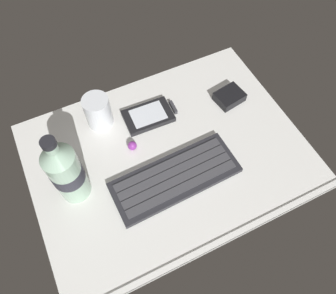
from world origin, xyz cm
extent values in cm
cube|color=silver|center=(0.00, 0.00, -1.00)|extent=(64.00, 48.00, 2.00)
cube|color=silver|center=(0.00, -23.40, 0.40)|extent=(64.00, 1.20, 0.80)
cube|color=#232328|center=(-1.42, -6.69, 0.70)|extent=(29.33, 11.91, 1.40)
cube|color=#3D3D42|center=(-1.52, -3.39, 1.55)|extent=(26.73, 2.84, 0.30)
cube|color=#3D3D42|center=(-1.45, -5.59, 1.55)|extent=(26.73, 2.84, 0.30)
cube|color=#3D3D42|center=(-1.38, -7.79, 1.55)|extent=(26.73, 2.84, 0.30)
cube|color=#3D3D42|center=(-1.31, -9.99, 1.55)|extent=(26.73, 2.84, 0.30)
cube|color=black|center=(0.50, 11.50, 0.70)|extent=(12.28, 8.06, 1.40)
cube|color=silver|center=(0.50, 11.50, 1.45)|extent=(8.62, 6.25, 0.10)
cube|color=#333338|center=(6.90, 11.25, 0.70)|extent=(0.95, 3.83, 1.12)
cylinder|color=silver|center=(-11.19, 15.59, 4.25)|extent=(6.40, 6.40, 8.50)
cylinder|color=orange|center=(-11.19, 15.59, 3.26)|extent=(5.50, 5.50, 6.12)
cylinder|color=#9EC1A8|center=(-22.39, 0.53, 7.50)|extent=(6.60, 6.60, 15.00)
cone|color=#9EC1A8|center=(-22.39, 0.53, 16.40)|extent=(6.60, 6.60, 2.80)
cylinder|color=#9EC1A8|center=(-22.39, 0.53, 18.70)|extent=(2.51, 2.51, 1.80)
cylinder|color=black|center=(-22.39, 0.53, 20.20)|extent=(2.77, 2.77, 1.20)
cylinder|color=#2D2D38|center=(-22.39, 0.53, 8.25)|extent=(6.73, 6.73, 3.80)
cube|color=black|center=(21.33, 7.61, 1.20)|extent=(7.81, 6.65, 2.40)
sphere|color=purple|center=(-7.00, 5.00, 1.10)|extent=(2.20, 2.20, 2.20)
camera|label=1|loc=(-16.41, -34.06, 67.93)|focal=35.01mm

